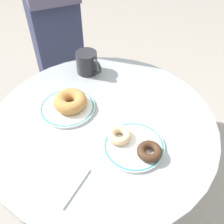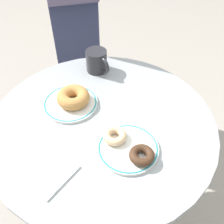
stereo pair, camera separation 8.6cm
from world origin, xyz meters
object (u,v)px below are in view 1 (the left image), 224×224
Objects in this scene: cafe_table at (104,155)px; donut_old_fashioned at (70,101)px; donut_glazed at (119,135)px; paper_napkin at (57,178)px; person_figure at (49,7)px; coffee_mug at (87,63)px; plate_left at (68,107)px; donut_chocolate at (149,151)px; plate_right at (134,146)px.

cafe_table is 6.59× the size of donut_old_fashioned.
paper_napkin is at bearing -111.96° from donut_glazed.
person_figure is at bearing 143.72° from donut_glazed.
coffee_mug is (-0.20, 0.45, 0.04)m from paper_napkin.
donut_chocolate is at bearing -6.96° from plate_left.
paper_napkin is 0.09× the size of person_figure.
plate_right is at bearing -36.51° from coffee_mug.
donut_chocolate is at bearing -8.38° from donut_old_fashioned.
person_figure is at bearing 142.33° from cafe_table.
plate_right is 0.06m from donut_glazed.
paper_napkin reaches higher than cafe_table.
paper_napkin is 0.92m from person_figure.
cafe_table is at bearing -46.31° from coffee_mug.
cafe_table is 0.29m from donut_chocolate.
coffee_mug is at bearing 113.76° from paper_napkin.
donut_glazed is (-0.05, 0.00, 0.02)m from plate_right.
donut_old_fashioned is (0.01, 0.01, 0.03)m from plate_left.
person_figure is (-0.59, 0.70, 0.09)m from paper_napkin.
person_figure reaches higher than paper_napkin.
donut_glazed is at bearing -36.28° from person_figure.
cafe_table is at bearing 3.68° from plate_left.
coffee_mug is at bearing 138.90° from donut_glazed.
person_figure reaches higher than plate_right.
plate_left is at bearing -139.71° from donut_old_fashioned.
person_figure reaches higher than plate_left.
donut_old_fashioned is at bearing 171.40° from plate_right.
plate_right is 2.49× the size of donut_chocolate.
donut_glazed is 0.61× the size of coffee_mug.
paper_napkin is at bearing -61.46° from donut_old_fashioned.
donut_old_fashioned reaches higher than cafe_table.
plate_left is 0.03m from donut_old_fashioned.
coffee_mug reaches higher than donut_old_fashioned.
plate_right is 0.11× the size of person_figure.
donut_chocolate reaches higher than plate_right.
donut_old_fashioned is 0.32m from donut_chocolate.
donut_old_fashioned reaches higher than plate_left.
donut_old_fashioned is 1.54× the size of donut_glazed.
cafe_table is at bearing -37.67° from person_figure.
donut_chocolate is at bearing -4.71° from donut_glazed.
paper_napkin is (-0.08, -0.21, -0.02)m from donut_glazed.
paper_napkin is at bearing -89.38° from cafe_table.
cafe_table is 0.26m from donut_old_fashioned.
donut_old_fashioned is at bearing -179.20° from cafe_table.
donut_chocolate is 0.11m from donut_glazed.
plate_right is 1.33× the size of paper_napkin.
cafe_table is 5.44× the size of paper_napkin.
donut_old_fashioned reaches higher than paper_napkin.
cafe_table is at bearing 165.57° from donut_chocolate.
donut_glazed is (0.22, -0.04, -0.01)m from donut_old_fashioned.
plate_left reaches higher than paper_napkin.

